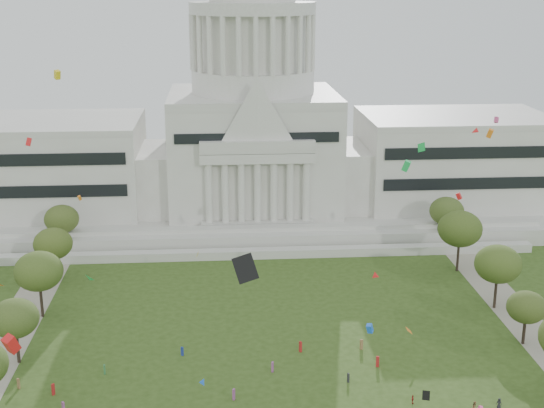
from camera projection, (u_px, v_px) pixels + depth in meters
capitol at (253, 138)px, 202.02m from camera, size 160.00×64.50×91.30m
row_tree_l_3 at (15, 318)px, 126.73m from camera, size 8.12×8.12×11.55m
row_tree_r_3 at (526, 307)px, 133.74m from camera, size 7.01×7.01×9.98m
row_tree_l_4 at (39, 271)px, 144.10m from camera, size 9.29×9.29×13.21m
row_tree_r_4 at (498, 264)px, 148.02m from camera, size 9.19×9.19×13.06m
row_tree_l_5 at (53, 244)px, 162.08m from camera, size 8.33×8.33×11.85m
row_tree_r_5 at (460, 229)px, 167.03m from camera, size 9.82×9.82×13.96m
row_tree_l_6 at (62, 219)px, 179.34m from camera, size 8.19×8.19×11.64m
row_tree_r_6 at (447, 211)px, 184.76m from camera, size 8.42×8.42×11.97m
person_0 at (499, 403)px, 114.93m from camera, size 0.99×0.94×1.71m
person_2 at (475, 407)px, 113.83m from camera, size 1.03×1.04×1.86m
person_10 at (413, 399)px, 116.29m from camera, size 0.64×0.93×1.44m
kite_swarm at (318, 240)px, 95.12m from camera, size 92.70×94.45×66.74m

